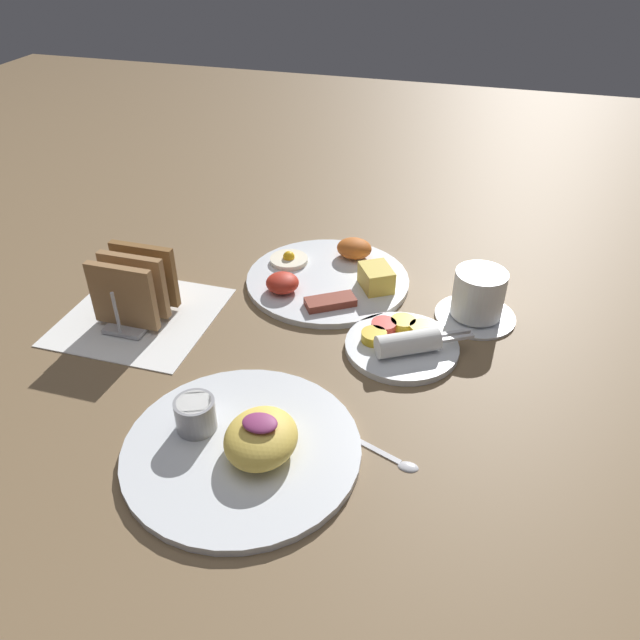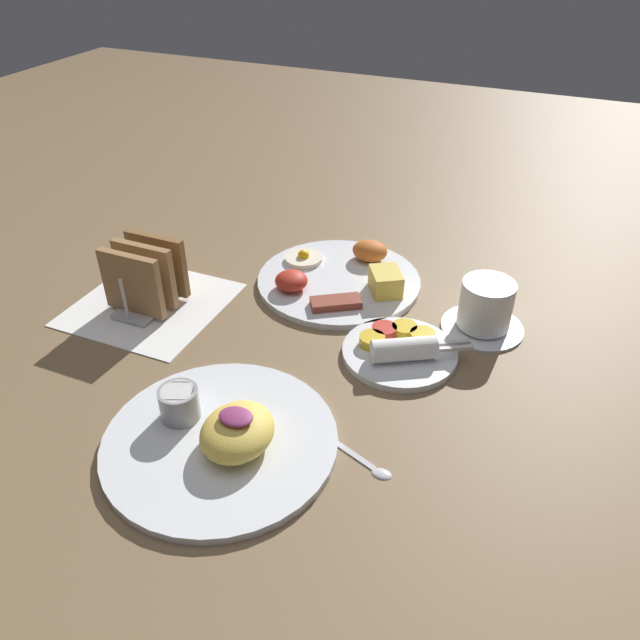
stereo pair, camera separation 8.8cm
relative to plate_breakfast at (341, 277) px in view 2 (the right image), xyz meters
name	(u,v)px [view 2 (the right image)]	position (x,y,z in m)	size (l,w,h in m)	color
ground_plane	(257,344)	(-0.05, -0.20, -0.01)	(3.00, 3.00, 0.00)	brown
napkin_flat	(151,304)	(-0.25, -0.18, -0.01)	(0.22, 0.22, 0.00)	white
plate_breakfast	(341,277)	(0.00, 0.00, 0.00)	(0.27, 0.27, 0.05)	white
plate_condiments	(400,349)	(0.15, -0.15, 0.00)	(0.18, 0.16, 0.04)	white
plate_foreground	(221,435)	(0.00, -0.39, 0.00)	(0.27, 0.27, 0.06)	white
toast_rack	(146,276)	(-0.25, -0.18, 0.04)	(0.10, 0.12, 0.10)	#B7B7BC
coffee_cup	(485,308)	(0.24, -0.04, 0.02)	(0.12, 0.12, 0.08)	white
teaspoon	(359,457)	(0.16, -0.35, -0.01)	(0.13, 0.05, 0.01)	silver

